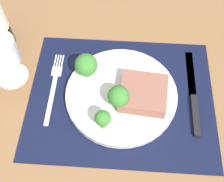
{
  "coord_description": "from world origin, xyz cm",
  "views": [
    {
      "loc": [
        0.44,
        -32.76,
        56.4
      ],
      "look_at": [
        -1.69,
        0.32,
        1.9
      ],
      "focal_mm": 45.54,
      "sensor_mm": 36.0,
      "label": 1
    }
  ],
  "objects_px": {
    "plate": "(119,94)",
    "steak": "(141,93)",
    "fork": "(52,87)",
    "knife": "(192,98)"
  },
  "relations": [
    {
      "from": "steak",
      "to": "plate",
      "type": "bearing_deg",
      "value": 172.03
    },
    {
      "from": "plate",
      "to": "steak",
      "type": "height_order",
      "value": "steak"
    },
    {
      "from": "steak",
      "to": "knife",
      "type": "height_order",
      "value": "steak"
    },
    {
      "from": "steak",
      "to": "fork",
      "type": "bearing_deg",
      "value": 174.2
    },
    {
      "from": "plate",
      "to": "fork",
      "type": "height_order",
      "value": "plate"
    },
    {
      "from": "plate",
      "to": "steak",
      "type": "relative_size",
      "value": 2.48
    },
    {
      "from": "plate",
      "to": "knife",
      "type": "distance_m",
      "value": 0.16
    },
    {
      "from": "plate",
      "to": "fork",
      "type": "distance_m",
      "value": 0.16
    },
    {
      "from": "fork",
      "to": "steak",
      "type": "bearing_deg",
      "value": -5.06
    },
    {
      "from": "plate",
      "to": "fork",
      "type": "bearing_deg",
      "value": 174.86
    }
  ]
}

